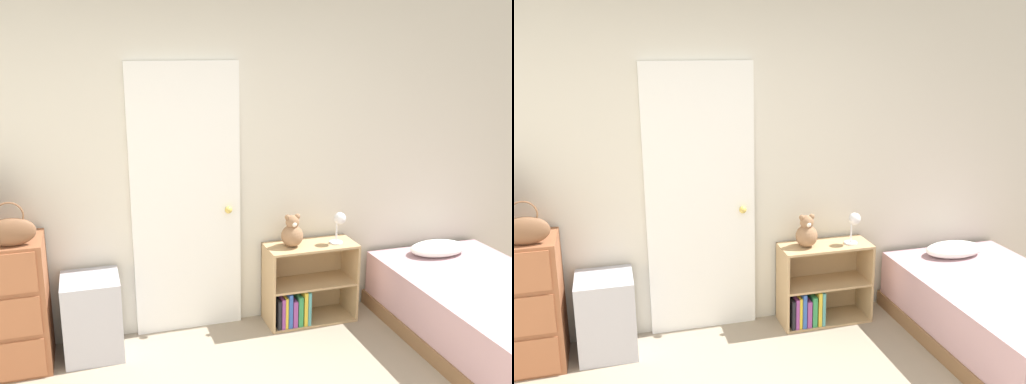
% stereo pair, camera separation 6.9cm
% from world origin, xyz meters
% --- Properties ---
extents(wall_back, '(10.00, 0.06, 2.55)m').
position_xyz_m(wall_back, '(0.00, 2.21, 1.27)').
color(wall_back, beige).
rests_on(wall_back, ground_plane).
extents(door_closed, '(0.82, 0.09, 2.06)m').
position_xyz_m(door_closed, '(-0.06, 2.16, 1.03)').
color(door_closed, white).
rests_on(door_closed, ground_plane).
extents(handbag, '(0.31, 0.10, 0.29)m').
position_xyz_m(handbag, '(-1.25, 1.82, 1.02)').
color(handbag, brown).
rests_on(handbag, dresser).
extents(storage_bin, '(0.40, 0.40, 0.59)m').
position_xyz_m(storage_bin, '(-0.80, 1.96, 0.29)').
color(storage_bin, '#ADADB7').
rests_on(storage_bin, ground_plane).
extents(bookshelf, '(0.72, 0.31, 0.64)m').
position_xyz_m(bookshelf, '(0.82, 2.01, 0.26)').
color(bookshelf, tan).
rests_on(bookshelf, ground_plane).
extents(teddy_bear, '(0.17, 0.17, 0.26)m').
position_xyz_m(teddy_bear, '(0.73, 2.00, 0.76)').
color(teddy_bear, '#8C6647').
rests_on(teddy_bear, bookshelf).
extents(desk_lamp, '(0.12, 0.11, 0.25)m').
position_xyz_m(desk_lamp, '(1.10, 1.96, 0.82)').
color(desk_lamp, silver).
rests_on(desk_lamp, bookshelf).
extents(bed, '(1.10, 1.81, 0.59)m').
position_xyz_m(bed, '(1.99, 1.27, 0.24)').
color(bed, brown).
rests_on(bed, ground_plane).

